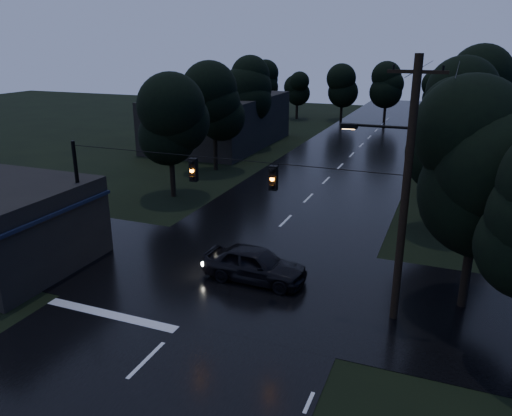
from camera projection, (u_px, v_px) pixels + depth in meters
The scene contains 15 objects.
main_road at pixel (326, 181), 39.08m from camera, with size 12.00×120.00×0.02m, color black.
cross_street at pixel (231, 276), 23.22m from camera, with size 60.00×9.00×0.02m, color black.
building_far_left at pixel (220, 121), 52.01m from camera, with size 10.00×16.00×5.00m, color black.
utility_pole_main at pixel (403, 190), 18.07m from camera, with size 3.50×0.30×10.00m.
utility_pole_far at pixel (443, 144), 33.18m from camera, with size 2.00×0.30×7.50m.
anchor_pole_left at pixel (80, 202), 24.03m from camera, with size 0.18×0.18×6.00m, color black.
span_signals at pixel (231, 173), 20.48m from camera, with size 15.00×0.37×1.12m.
tree_corner_near at pixel (482, 164), 18.69m from camera, with size 4.48×4.48×9.44m.
tree_left_a at pixel (170, 122), 33.53m from camera, with size 3.92×3.92×8.26m.
tree_left_b at pixel (214, 103), 40.67m from camera, with size 4.20×4.20×8.85m.
tree_left_c at pixel (253, 88), 49.57m from camera, with size 4.48×4.48×9.44m.
tree_right_a at pixel (456, 133), 27.09m from camera, with size 4.20×4.20×8.85m.
tree_right_b at pixel (468, 109), 33.81m from camera, with size 4.48×4.48×9.44m.
tree_right_c at pixel (476, 91), 42.29m from camera, with size 4.76×4.76×10.03m.
car at pixel (255, 264), 22.54m from camera, with size 1.91×4.74×1.62m, color black.
Camera 1 is at (8.86, -7.10, 10.36)m, focal length 35.00 mm.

